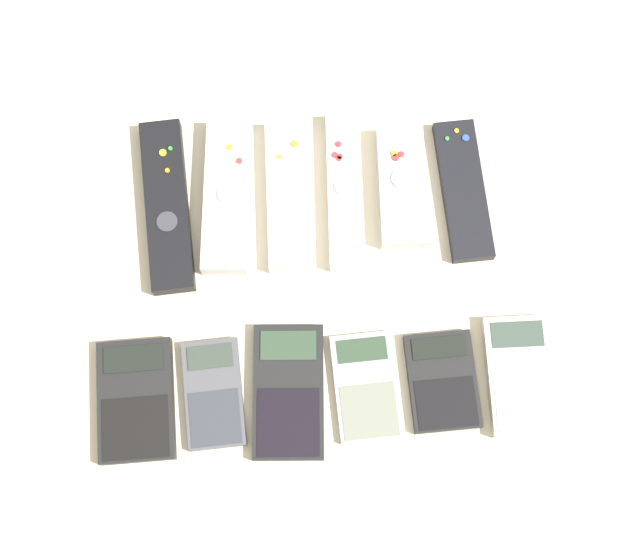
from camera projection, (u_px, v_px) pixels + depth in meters
name	position (u px, v px, depth m)	size (l,w,h in m)	color
ground_plane	(321.00, 303.00, 1.07)	(3.00, 3.00, 0.00)	beige
remote_0	(167.00, 206.00, 1.09)	(0.07, 0.22, 0.02)	black
remote_1	(227.00, 196.00, 1.09)	(0.07, 0.20, 0.03)	#B7B7BC
remote_2	(289.00, 196.00, 1.09)	(0.06, 0.19, 0.02)	silver
remote_3	(344.00, 191.00, 1.09)	(0.05, 0.20, 0.02)	silver
remote_4	(402.00, 187.00, 1.09)	(0.06, 0.15, 0.03)	#B7B7BC
remote_5	(463.00, 190.00, 1.10)	(0.06, 0.18, 0.02)	black
calculator_0	(136.00, 400.00, 1.03)	(0.09, 0.14, 0.02)	black
calculator_1	(214.00, 394.00, 1.03)	(0.07, 0.13, 0.01)	#4C4C51
calculator_2	(288.00, 392.00, 1.03)	(0.09, 0.16, 0.02)	black
calculator_3	(366.00, 387.00, 1.04)	(0.08, 0.13, 0.01)	#B2B2B7
calculator_4	(442.00, 381.00, 1.04)	(0.08, 0.12, 0.02)	black
calculator_5	(520.00, 376.00, 1.04)	(0.08, 0.14, 0.02)	beige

